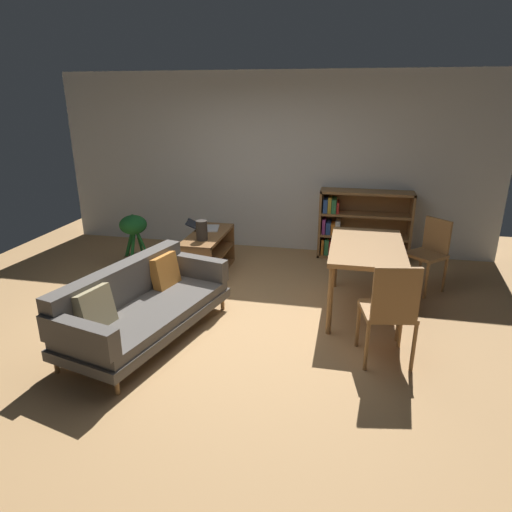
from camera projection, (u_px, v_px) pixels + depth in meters
ground_plane at (227, 322)px, 4.89m from camera, size 8.16×8.16×0.00m
back_wall_panel at (272, 164)px, 6.92m from camera, size 6.80×0.10×2.70m
fabric_couch at (141, 304)px, 4.51m from camera, size 1.25×2.04×0.73m
media_console at (208, 254)px, 6.15m from camera, size 0.45×1.14×0.57m
open_laptop at (204, 227)px, 6.27m from camera, size 0.50×0.41×0.11m
desk_speaker at (202, 230)px, 5.75m from camera, size 0.15×0.15×0.26m
potted_floor_plant at (134, 239)px, 6.26m from camera, size 0.44×0.41×0.80m
dining_table at (367, 252)px, 4.93m from camera, size 0.79×1.35×0.79m
dining_chair_near at (390, 308)px, 3.96m from camera, size 0.52×0.52×1.00m
dining_chair_far at (430, 250)px, 5.57m from camera, size 0.56×0.56×0.91m
bookshelf at (358, 224)px, 6.75m from camera, size 1.35×0.36×1.03m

